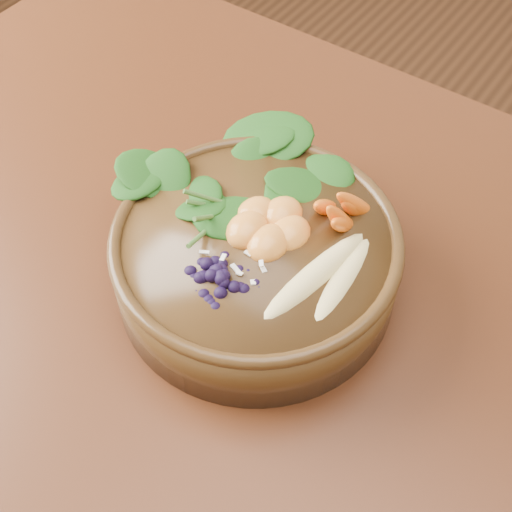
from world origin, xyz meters
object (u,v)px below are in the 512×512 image
dining_table (388,444)px  banana_halves (330,267)px  mandarin_cluster (269,217)px  carrot_cluster (348,187)px  blueberry_pile (219,265)px  kale_heap (257,168)px  stoneware_bowl (256,262)px

dining_table → banana_halves: banana_halves is taller
dining_table → banana_halves: 0.22m
mandarin_cluster → carrot_cluster: bearing=47.7°
banana_halves → blueberry_pile: size_ratio=1.22×
carrot_cluster → mandarin_cluster: bearing=-129.8°
dining_table → carrot_cluster: size_ratio=20.06×
kale_heap → banana_halves: (0.13, -0.06, -0.01)m
carrot_cluster → blueberry_pile: 0.15m
blueberry_pile → mandarin_cluster: bearing=88.2°
stoneware_bowl → banana_halves: 0.10m
carrot_cluster → blueberry_pile: carrot_cluster is taller
stoneware_bowl → blueberry_pile: 0.08m
stoneware_bowl → blueberry_pile: (0.00, -0.06, 0.06)m
carrot_cluster → banana_halves: size_ratio=0.49×
dining_table → stoneware_bowl: 0.24m
blueberry_pile → kale_heap: bearing=109.3°
kale_heap → carrot_cluster: (0.10, 0.01, 0.02)m
banana_halves → blueberry_pile: bearing=-141.5°
dining_table → kale_heap: size_ratio=8.45×
dining_table → kale_heap: bearing=157.8°
carrot_cluster → blueberry_pile: size_ratio=0.60×
stoneware_bowl → banana_halves: (0.08, 0.00, 0.05)m
kale_heap → carrot_cluster: bearing=8.0°
mandarin_cluster → stoneware_bowl: bearing=-98.8°
kale_heap → stoneware_bowl: bearing=-55.6°
dining_table → banana_halves: (-0.11, 0.03, 0.18)m
dining_table → stoneware_bowl: bearing=169.9°
stoneware_bowl → mandarin_cluster: (0.00, 0.02, 0.05)m
carrot_cluster → blueberry_pile: (-0.05, -0.14, -0.02)m
dining_table → kale_heap: kale_heap is taller
kale_heap → mandarin_cluster: size_ratio=2.07×
carrot_cluster → banana_halves: 0.08m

